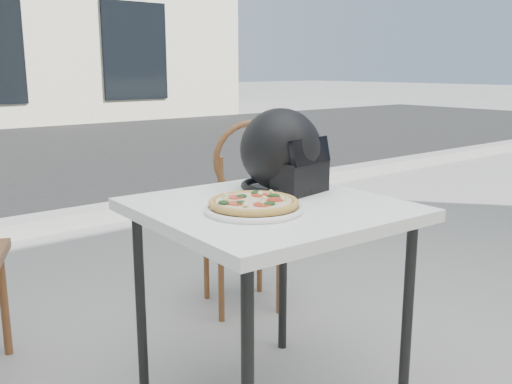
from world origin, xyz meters
TOP-DOWN VIEW (x-y plane):
  - curb at (0.00, 3.00)m, footprint 30.00×0.25m
  - cafe_table_main at (-0.12, 0.14)m, footprint 0.84×0.84m
  - plate at (-0.24, 0.09)m, footprint 0.32×0.32m
  - pizza at (-0.24, 0.09)m, footprint 0.38×0.38m
  - helmet at (0.06, 0.28)m, footprint 0.35×0.36m
  - cafe_chair_main at (0.34, 0.88)m, footprint 0.48×0.48m

SIDE VIEW (x-z plane):
  - curb at x=0.00m, z-range 0.00..0.12m
  - cafe_chair_main at x=0.34m, z-range 0.06..1.04m
  - cafe_table_main at x=-0.12m, z-range 0.32..1.09m
  - plate at x=-0.24m, z-range 0.77..0.79m
  - pizza at x=-0.24m, z-range 0.78..0.82m
  - helmet at x=0.06m, z-range 0.75..1.06m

